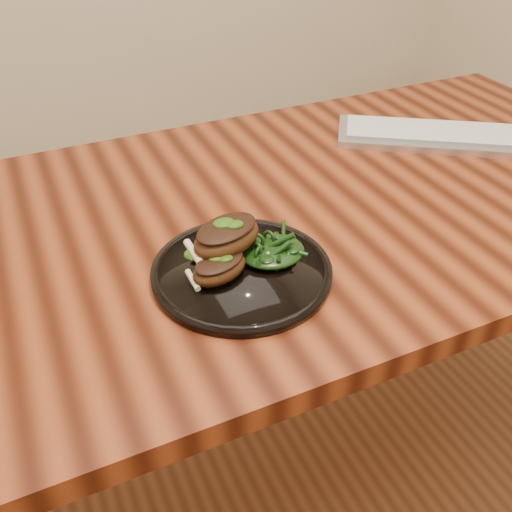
{
  "coord_description": "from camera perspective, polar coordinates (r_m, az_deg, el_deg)",
  "views": [
    {
      "loc": [
        -0.43,
        -0.79,
        1.29
      ],
      "look_at": [
        -0.14,
        -0.16,
        0.78
      ],
      "focal_mm": 40.0,
      "sensor_mm": 36.0,
      "label": 1
    }
  ],
  "objects": [
    {
      "name": "plate",
      "position": [
        0.86,
        -1.44,
        -1.51
      ],
      "size": [
        0.27,
        0.27,
        0.02
      ],
      "color": "black",
      "rests_on": "desk"
    },
    {
      "name": "desk",
      "position": [
        1.09,
        3.33,
        1.75
      ],
      "size": [
        1.6,
        0.8,
        0.75
      ],
      "color": "#361106",
      "rests_on": "ground"
    },
    {
      "name": "lamb_chop_back",
      "position": [
        0.85,
        -3.0,
        2.0
      ],
      "size": [
        0.13,
        0.11,
        0.05
      ],
      "color": "#40210C",
      "rests_on": "plate"
    },
    {
      "name": "herb_smear",
      "position": [
        0.89,
        -4.97,
        0.5
      ],
      "size": [
        0.07,
        0.05,
        0.0
      ],
      "primitive_type": "ellipsoid",
      "color": "#194107",
      "rests_on": "plate"
    },
    {
      "name": "keyboard",
      "position": [
        1.34,
        19.01,
        11.25
      ],
      "size": [
        0.49,
        0.39,
        0.02
      ],
      "color": "silver",
      "rests_on": "desk"
    },
    {
      "name": "greens_heap",
      "position": [
        0.87,
        1.65,
        0.82
      ],
      "size": [
        0.1,
        0.1,
        0.04
      ],
      "color": "black",
      "rests_on": "plate"
    },
    {
      "name": "lamb_chop_front",
      "position": [
        0.83,
        -3.72,
        -1.13
      ],
      "size": [
        0.1,
        0.09,
        0.04
      ],
      "color": "#40210C",
      "rests_on": "plate"
    }
  ]
}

